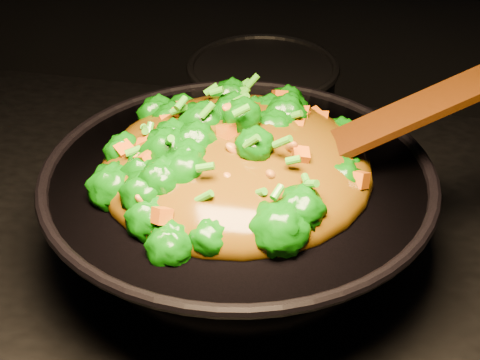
# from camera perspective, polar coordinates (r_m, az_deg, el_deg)

# --- Properties ---
(wok) EXTENTS (0.46, 0.46, 0.13)m
(wok) POSITION_cam_1_polar(r_m,az_deg,el_deg) (0.89, -0.14, -2.89)
(wok) COLOR black
(wok) RESTS_ON stovetop
(stir_fry) EXTENTS (0.38, 0.38, 0.11)m
(stir_fry) POSITION_cam_1_polar(r_m,az_deg,el_deg) (0.82, -0.31, 3.68)
(stir_fry) COLOR #0B5B06
(stir_fry) RESTS_ON wok
(spatula) EXTENTS (0.32, 0.17, 0.14)m
(spatula) POSITION_cam_1_polar(r_m,az_deg,el_deg) (0.85, 10.84, 4.11)
(spatula) COLOR #371806
(spatula) RESTS_ON wok
(back_pot) EXTENTS (0.23, 0.23, 0.13)m
(back_pot) POSITION_cam_1_polar(r_m,az_deg,el_deg) (1.14, 1.74, 6.18)
(back_pot) COLOR black
(back_pot) RESTS_ON stovetop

